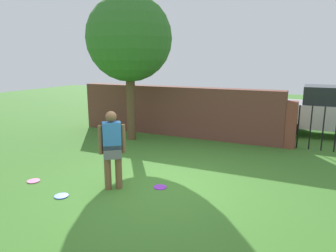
% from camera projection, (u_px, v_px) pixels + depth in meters
% --- Properties ---
extents(ground_plane, '(40.00, 40.00, 0.00)m').
position_uv_depth(ground_plane, '(157.00, 187.00, 6.47)').
color(ground_plane, '#3D7528').
extents(brick_wall, '(7.24, 0.50, 1.70)m').
position_uv_depth(brick_wall, '(175.00, 111.00, 10.80)').
color(brick_wall, brown).
rests_on(brick_wall, ground).
extents(tree, '(2.70, 2.70, 4.61)m').
position_uv_depth(tree, '(129.00, 39.00, 9.69)').
color(tree, brown).
rests_on(tree, ground).
extents(person, '(0.45, 0.39, 1.62)m').
position_uv_depth(person, '(112.00, 147.00, 6.20)').
color(person, brown).
rests_on(person, ground).
extents(fence_gate, '(2.64, 0.44, 1.40)m').
position_uv_depth(fence_gate, '(330.00, 128.00, 8.85)').
color(fence_gate, brown).
rests_on(fence_gate, ground).
extents(car, '(4.20, 1.93, 1.72)m').
position_uv_depth(car, '(334.00, 111.00, 10.62)').
color(car, '#B7B7BC').
rests_on(car, ground).
extents(frisbee_purple, '(0.27, 0.27, 0.02)m').
position_uv_depth(frisbee_purple, '(160.00, 187.00, 6.44)').
color(frisbee_purple, purple).
rests_on(frisbee_purple, ground).
extents(frisbee_pink, '(0.27, 0.27, 0.02)m').
position_uv_depth(frisbee_pink, '(33.00, 181.00, 6.76)').
color(frisbee_pink, pink).
rests_on(frisbee_pink, ground).
extents(frisbee_blue, '(0.27, 0.27, 0.02)m').
position_uv_depth(frisbee_blue, '(61.00, 196.00, 6.02)').
color(frisbee_blue, blue).
rests_on(frisbee_blue, ground).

